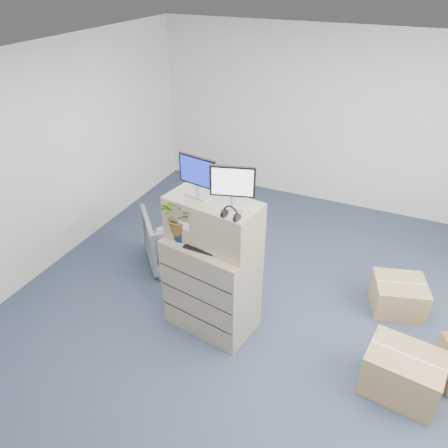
{
  "coord_description": "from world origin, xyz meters",
  "views": [
    {
      "loc": [
        1.13,
        -3.29,
        3.6
      ],
      "look_at": [
        -0.55,
        0.4,
        1.11
      ],
      "focal_mm": 35.0,
      "sensor_mm": 36.0,
      "label": 1
    }
  ],
  "objects_px": {
    "filing_cabinet_lower": "(212,285)",
    "monitor_right": "(232,185)",
    "keyboard": "(207,248)",
    "monitor_left": "(197,174)",
    "potted_plant": "(181,221)",
    "office_chair": "(177,234)",
    "water_bottle": "(224,234)"
  },
  "relations": [
    {
      "from": "water_bottle",
      "to": "office_chair",
      "type": "distance_m",
      "value": 1.6
    },
    {
      "from": "keyboard",
      "to": "potted_plant",
      "type": "xyz_separation_m",
      "value": [
        -0.3,
        0.04,
        0.22
      ]
    },
    {
      "from": "filing_cabinet_lower",
      "to": "water_bottle",
      "type": "height_order",
      "value": "water_bottle"
    },
    {
      "from": "monitor_right",
      "to": "office_chair",
      "type": "xyz_separation_m",
      "value": [
        -1.18,
        0.89,
        -1.39
      ]
    },
    {
      "from": "potted_plant",
      "to": "monitor_left",
      "type": "bearing_deg",
      "value": 49.9
    },
    {
      "from": "potted_plant",
      "to": "office_chair",
      "type": "relative_size",
      "value": 0.56
    },
    {
      "from": "filing_cabinet_lower",
      "to": "monitor_right",
      "type": "xyz_separation_m",
      "value": [
        0.23,
        0.01,
        1.26
      ]
    },
    {
      "from": "monitor_right",
      "to": "office_chair",
      "type": "height_order",
      "value": "monitor_right"
    },
    {
      "from": "filing_cabinet_lower",
      "to": "monitor_right",
      "type": "distance_m",
      "value": 1.28
    },
    {
      "from": "monitor_right",
      "to": "potted_plant",
      "type": "relative_size",
      "value": 0.88
    },
    {
      "from": "water_bottle",
      "to": "potted_plant",
      "type": "xyz_separation_m",
      "value": [
        -0.43,
        -0.11,
        0.11
      ]
    },
    {
      "from": "monitor_right",
      "to": "keyboard",
      "type": "distance_m",
      "value": 0.74
    },
    {
      "from": "filing_cabinet_lower",
      "to": "monitor_right",
      "type": "height_order",
      "value": "monitor_right"
    },
    {
      "from": "filing_cabinet_lower",
      "to": "water_bottle",
      "type": "bearing_deg",
      "value": 25.51
    },
    {
      "from": "keyboard",
      "to": "potted_plant",
      "type": "relative_size",
      "value": 0.93
    },
    {
      "from": "filing_cabinet_lower",
      "to": "monitor_right",
      "type": "relative_size",
      "value": 2.63
    },
    {
      "from": "monitor_right",
      "to": "water_bottle",
      "type": "relative_size",
      "value": 1.71
    },
    {
      "from": "potted_plant",
      "to": "monitor_right",
      "type": "bearing_deg",
      "value": 8.47
    },
    {
      "from": "monitor_left",
      "to": "office_chair",
      "type": "bearing_deg",
      "value": 143.96
    },
    {
      "from": "monitor_left",
      "to": "monitor_right",
      "type": "xyz_separation_m",
      "value": [
        0.4,
        -0.07,
        0.0
      ]
    },
    {
      "from": "monitor_right",
      "to": "office_chair",
      "type": "distance_m",
      "value": 2.02
    },
    {
      "from": "monitor_left",
      "to": "office_chair",
      "type": "xyz_separation_m",
      "value": [
        -0.78,
        0.82,
        -1.38
      ]
    },
    {
      "from": "monitor_right",
      "to": "keyboard",
      "type": "height_order",
      "value": "monitor_right"
    },
    {
      "from": "office_chair",
      "to": "potted_plant",
      "type": "bearing_deg",
      "value": 82.15
    },
    {
      "from": "office_chair",
      "to": "filing_cabinet_lower",
      "type": "bearing_deg",
      "value": 94.68
    },
    {
      "from": "filing_cabinet_lower",
      "to": "keyboard",
      "type": "relative_size",
      "value": 2.48
    },
    {
      "from": "monitor_left",
      "to": "office_chair",
      "type": "height_order",
      "value": "monitor_left"
    },
    {
      "from": "keyboard",
      "to": "potted_plant",
      "type": "bearing_deg",
      "value": 172.88
    },
    {
      "from": "filing_cabinet_lower",
      "to": "keyboard",
      "type": "xyz_separation_m",
      "value": [
        0.01,
        -0.11,
        0.56
      ]
    },
    {
      "from": "monitor_right",
      "to": "office_chair",
      "type": "relative_size",
      "value": 0.49
    },
    {
      "from": "potted_plant",
      "to": "office_chair",
      "type": "xyz_separation_m",
      "value": [
        -0.65,
        0.97,
        -0.91
      ]
    },
    {
      "from": "keyboard",
      "to": "monitor_left",
      "type": "bearing_deg",
      "value": 134.13
    }
  ]
}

